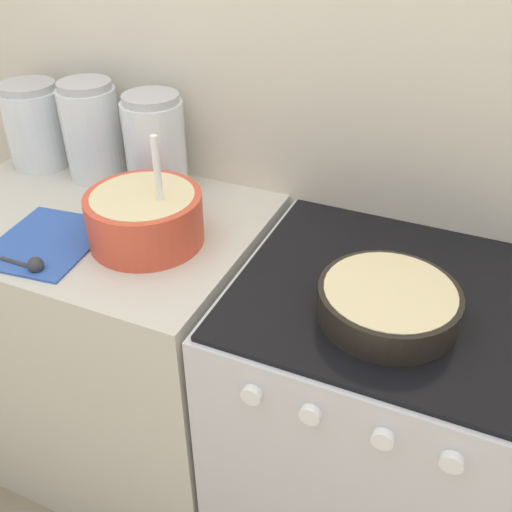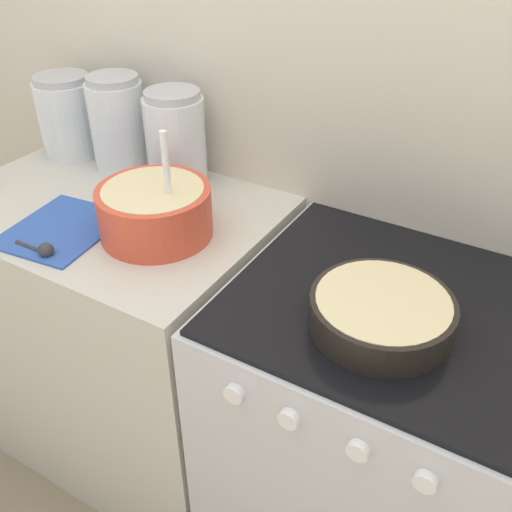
{
  "view_description": "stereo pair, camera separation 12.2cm",
  "coord_description": "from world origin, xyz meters",
  "px_view_note": "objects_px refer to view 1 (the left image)",
  "views": [
    {
      "loc": [
        0.47,
        -0.68,
        1.67
      ],
      "look_at": [
        0.06,
        0.24,
        0.97
      ],
      "focal_mm": 40.0,
      "sensor_mm": 36.0,
      "label": 1
    },
    {
      "loc": [
        0.58,
        -0.62,
        1.67
      ],
      "look_at": [
        0.06,
        0.24,
        0.97
      ],
      "focal_mm": 40.0,
      "sensor_mm": 36.0,
      "label": 2
    }
  ],
  "objects_px": {
    "baking_pan": "(388,302)",
    "storage_jar_left": "(37,130)",
    "storage_jar_middle": "(93,137)",
    "stove": "(367,433)",
    "mixing_bowl": "(145,215)",
    "storage_jar_right": "(156,150)"
  },
  "relations": [
    {
      "from": "mixing_bowl",
      "to": "baking_pan",
      "type": "distance_m",
      "value": 0.59
    },
    {
      "from": "storage_jar_right",
      "to": "storage_jar_middle",
      "type": "bearing_deg",
      "value": 180.0
    },
    {
      "from": "baking_pan",
      "to": "storage_jar_left",
      "type": "distance_m",
      "value": 1.15
    },
    {
      "from": "mixing_bowl",
      "to": "storage_jar_left",
      "type": "distance_m",
      "value": 0.58
    },
    {
      "from": "storage_jar_left",
      "to": "storage_jar_middle",
      "type": "relative_size",
      "value": 0.89
    },
    {
      "from": "baking_pan",
      "to": "stove",
      "type": "bearing_deg",
      "value": 95.44
    },
    {
      "from": "storage_jar_left",
      "to": "storage_jar_right",
      "type": "relative_size",
      "value": 0.91
    },
    {
      "from": "stove",
      "to": "storage_jar_middle",
      "type": "distance_m",
      "value": 1.09
    },
    {
      "from": "mixing_bowl",
      "to": "storage_jar_right",
      "type": "xyz_separation_m",
      "value": [
        -0.12,
        0.24,
        0.04
      ]
    },
    {
      "from": "stove",
      "to": "storage_jar_right",
      "type": "xyz_separation_m",
      "value": [
        -0.69,
        0.2,
        0.58
      ]
    },
    {
      "from": "baking_pan",
      "to": "storage_jar_middle",
      "type": "distance_m",
      "value": 0.95
    },
    {
      "from": "storage_jar_left",
      "to": "storage_jar_middle",
      "type": "xyz_separation_m",
      "value": [
        0.2,
        0.0,
        0.01
      ]
    },
    {
      "from": "stove",
      "to": "baking_pan",
      "type": "distance_m",
      "value": 0.51
    },
    {
      "from": "mixing_bowl",
      "to": "baking_pan",
      "type": "bearing_deg",
      "value": -4.63
    },
    {
      "from": "storage_jar_left",
      "to": "baking_pan",
      "type": "bearing_deg",
      "value": -14.62
    },
    {
      "from": "baking_pan",
      "to": "storage_jar_right",
      "type": "bearing_deg",
      "value": 157.6
    },
    {
      "from": "storage_jar_left",
      "to": "storage_jar_middle",
      "type": "distance_m",
      "value": 0.2
    },
    {
      "from": "stove",
      "to": "baking_pan",
      "type": "bearing_deg",
      "value": -84.56
    },
    {
      "from": "stove",
      "to": "storage_jar_left",
      "type": "xyz_separation_m",
      "value": [
        -1.1,
        0.2,
        0.57
      ]
    },
    {
      "from": "stove",
      "to": "storage_jar_right",
      "type": "relative_size",
      "value": 3.49
    },
    {
      "from": "baking_pan",
      "to": "storage_jar_middle",
      "type": "relative_size",
      "value": 1.02
    },
    {
      "from": "baking_pan",
      "to": "storage_jar_right",
      "type": "xyz_separation_m",
      "value": [
        -0.7,
        0.29,
        0.08
      ]
    }
  ]
}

